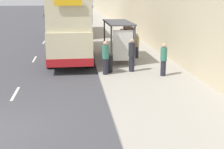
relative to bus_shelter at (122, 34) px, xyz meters
The scene contains 20 objects.
pavement 28.71m from the bus_shelter, 88.54° to the left, with size 5.00×93.00×0.14m.
lane_mark_0 8.44m from the bus_shelter, 134.56° to the right, with size 0.12×2.00×0.01m.
lane_mark_1 6.33m from the bus_shelter, 162.60° to the left, with size 0.12×2.00×0.01m.
lane_mark_2 11.25m from the bus_shelter, 121.34° to the left, with size 0.12×2.00×0.01m.
lane_mark_3 18.19m from the bus_shelter, 108.60° to the left, with size 0.12×2.00×0.01m.
lane_mark_4 25.55m from the bus_shelter, 103.09° to the left, with size 0.12×2.00×0.01m.
lane_mark_5 33.05m from the bus_shelter, 100.07° to the left, with size 0.12×2.00×0.01m.
lane_mark_6 40.62m from the bus_shelter, 98.18° to the left, with size 0.12×2.00×0.01m.
lane_mark_7 48.21m from the bus_shelter, 96.88° to the left, with size 0.12×2.00×0.01m.
lane_mark_8 55.83m from the bus_shelter, 95.94° to the left, with size 0.12×2.00×0.01m.
bus_shelter is the anchor object (origin of this frame).
double_decker_bus_near 4.00m from the bus_shelter, 145.86° to the left, with size 2.85×10.51×4.30m.
double_decker_bus_ahead 15.17m from the bus_shelter, 102.36° to the left, with size 2.85×10.91×4.30m.
car_0 44.09m from the bus_shelter, 99.69° to the left, with size 2.08×4.40×1.74m.
pedestrian_at_shelter 3.08m from the bus_shelter, 88.00° to the right, with size 0.37×0.37×1.85m.
pedestrian_1 3.80m from the bus_shelter, 112.33° to the right, with size 0.36×0.36×1.82m.
pedestrian_2 4.49m from the bus_shelter, 68.85° to the right, with size 0.34×0.34×1.74m.
pedestrian_3 2.51m from the bus_shelter, 81.26° to the left, with size 0.36×0.36×1.82m.
pedestrian_4 1.60m from the bus_shelter, 30.97° to the left, with size 0.33×0.33×1.64m.
litter_bin 3.44m from the bus_shelter, 112.33° to the right, with size 0.55×0.55×1.05m.
Camera 1 is at (2.66, -9.84, 4.39)m, focal length 50.00 mm.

